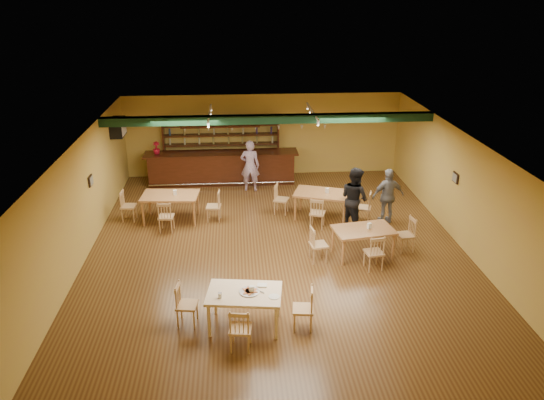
{
  "coord_description": "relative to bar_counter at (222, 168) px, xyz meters",
  "views": [
    {
      "loc": [
        -1.05,
        -12.49,
        6.59
      ],
      "look_at": [
        -0.08,
        0.6,
        1.15
      ],
      "focal_mm": 34.33,
      "sensor_mm": 36.0,
      "label": 1
    }
  ],
  "objects": [
    {
      "name": "napkin_stack",
      "position": [
        0.96,
        -8.36,
        0.26
      ],
      "size": [
        0.22,
        0.17,
        0.03
      ],
      "primitive_type": "cube",
      "rotation": [
        0.0,
        0.0,
        -0.12
      ],
      "color": "white",
      "rests_on": "near_table"
    },
    {
      "name": "pizza_tray",
      "position": [
        0.69,
        -8.58,
        0.25
      ],
      "size": [
        0.45,
        0.45,
        0.01
      ],
      "primitive_type": "cylinder",
      "rotation": [
        0.0,
        0.0,
        -0.13
      ],
      "color": "silver",
      "rests_on": "near_table"
    },
    {
      "name": "back_bar_hutch",
      "position": [
        0.0,
        0.63,
        0.57
      ],
      "size": [
        4.18,
        0.4,
        2.28
      ],
      "primitive_type": "cube",
      "color": "#35170A",
      "rests_on": "ground"
    },
    {
      "name": "patron_bar",
      "position": [
        0.98,
        -0.83,
        0.33
      ],
      "size": [
        0.69,
        0.49,
        1.78
      ],
      "primitive_type": "imported",
      "rotation": [
        0.0,
        0.0,
        3.04
      ],
      "color": "#784699",
      "rests_on": "ground"
    },
    {
      "name": "dining_table_b",
      "position": [
        3.06,
        -3.26,
        -0.16
      ],
      "size": [
        1.85,
        1.45,
        0.81
      ],
      "primitive_type": "cube",
      "rotation": [
        0.0,
        0.0,
        -0.33
      ],
      "color": "olive",
      "rests_on": "ground"
    },
    {
      "name": "patron_right_b",
      "position": [
        4.94,
        -3.75,
        0.27
      ],
      "size": [
        1.03,
        0.54,
        1.68
      ],
      "primitive_type": "imported",
      "rotation": [
        0.0,
        0.0,
        3.28
      ],
      "color": "gray",
      "rests_on": "ground"
    },
    {
      "name": "bar_counter",
      "position": [
        0.0,
        0.0,
        0.0
      ],
      "size": [
        5.4,
        0.85,
        1.13
      ],
      "primitive_type": "cube",
      "color": "#35170A",
      "rests_on": "ground"
    },
    {
      "name": "ceiling_beam",
      "position": [
        1.53,
        -2.35,
        2.31
      ],
      "size": [
        10.0,
        0.3,
        0.25
      ],
      "primitive_type": "cube",
      "color": "black",
      "rests_on": "ceiling"
    },
    {
      "name": "floor",
      "position": [
        1.53,
        -5.15,
        -0.56
      ],
      "size": [
        12.0,
        12.0,
        0.0
      ],
      "primitive_type": "plane",
      "color": "#533217",
      "rests_on": "ground"
    },
    {
      "name": "parmesan_shaker",
      "position": [
        0.1,
        -8.74,
        0.3
      ],
      "size": [
        0.08,
        0.08,
        0.11
      ],
      "primitive_type": "cylinder",
      "rotation": [
        0.0,
        0.0,
        -0.13
      ],
      "color": "#EAE5C6",
      "rests_on": "near_table"
    },
    {
      "name": "dining_table_a",
      "position": [
        -1.48,
        -3.14,
        -0.15
      ],
      "size": [
        1.73,
        1.13,
        0.83
      ],
      "primitive_type": "cube",
      "rotation": [
        0.0,
        0.0,
        -0.08
      ],
      "color": "olive",
      "rests_on": "ground"
    },
    {
      "name": "side_plate",
      "position": [
        1.18,
        -8.79,
        0.25
      ],
      "size": [
        0.25,
        0.25,
        0.01
      ],
      "primitive_type": "cylinder",
      "rotation": [
        0.0,
        0.0,
        -0.13
      ],
      "color": "white",
      "rests_on": "near_table"
    },
    {
      "name": "picture_right",
      "position": [
        6.5,
        -4.65,
        1.14
      ],
      "size": [
        0.04,
        0.34,
        0.28
      ],
      "primitive_type": "cube",
      "color": "black",
      "rests_on": "wall_right"
    },
    {
      "name": "poinsettia",
      "position": [
        -2.25,
        0.0,
        0.78
      ],
      "size": [
        0.31,
        0.31,
        0.43
      ],
      "primitive_type": "imported",
      "rotation": [
        0.0,
        0.0,
        0.35
      ],
      "color": "#B51028",
      "rests_on": "bar_counter"
    },
    {
      "name": "patron_right_a",
      "position": [
        3.86,
        -4.06,
        0.36
      ],
      "size": [
        1.06,
        1.13,
        1.85
      ],
      "primitive_type": "imported",
      "rotation": [
        0.0,
        0.0,
        2.11
      ],
      "color": "black",
      "rests_on": "ground"
    },
    {
      "name": "ac_unit",
      "position": [
        -3.27,
        -0.95,
        1.79
      ],
      "size": [
        0.34,
        0.7,
        0.48
      ],
      "primitive_type": "cube",
      "color": "white",
      "rests_on": "wall_left"
    },
    {
      "name": "near_table",
      "position": [
        0.59,
        -8.58,
        -0.16
      ],
      "size": [
        1.62,
        1.16,
        0.81
      ],
      "primitive_type": "cube",
      "rotation": [
        0.0,
        0.0,
        -0.13
      ],
      "color": "beige",
      "rests_on": "ground"
    },
    {
      "name": "pizza_server",
      "position": [
        0.86,
        -8.53,
        0.26
      ],
      "size": [
        0.29,
        0.29,
        0.0
      ],
      "primitive_type": "cube",
      "rotation": [
        0.0,
        0.0,
        -0.81
      ],
      "color": "silver",
      "rests_on": "pizza_tray"
    },
    {
      "name": "picture_left",
      "position": [
        -3.44,
        -4.15,
        1.14
      ],
      "size": [
        0.04,
        0.34,
        0.28
      ],
      "primitive_type": "cube",
      "color": "black",
      "rests_on": "wall_left"
    },
    {
      "name": "track_rail_right",
      "position": [
        2.93,
        -1.75,
        2.38
      ],
      "size": [
        0.05,
        2.5,
        0.05
      ],
      "primitive_type": "cube",
      "color": "white",
      "rests_on": "ceiling"
    },
    {
      "name": "track_rail_left",
      "position": [
        -0.27,
        -1.75,
        2.38
      ],
      "size": [
        0.05,
        2.5,
        0.05
      ],
      "primitive_type": "cube",
      "color": "white",
      "rests_on": "ceiling"
    },
    {
      "name": "dining_table_d",
      "position": [
        3.74,
        -5.75,
        -0.18
      ],
      "size": [
        1.65,
        1.14,
        0.76
      ],
      "primitive_type": "cube",
      "rotation": [
        0.0,
        0.0,
        0.16
      ],
      "color": "olive",
      "rests_on": "ground"
    }
  ]
}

